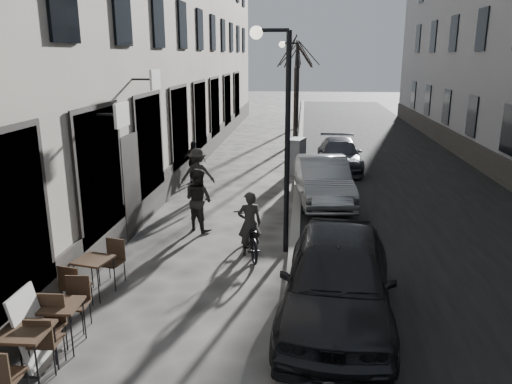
% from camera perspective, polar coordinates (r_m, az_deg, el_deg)
% --- Properties ---
extents(road, '(7.30, 60.00, 0.00)m').
position_cam_1_polar(road, '(21.79, 14.61, 2.99)').
color(road, black).
rests_on(road, ground).
extents(kerb, '(0.25, 60.00, 0.12)m').
position_cam_1_polar(kerb, '(21.50, 4.96, 3.42)').
color(kerb, gray).
rests_on(kerb, ground).
extents(streetlamp_near, '(0.90, 0.28, 5.09)m').
position_cam_1_polar(streetlamp_near, '(11.13, 2.76, 8.50)').
color(streetlamp_near, black).
rests_on(streetlamp_near, ground).
extents(streetlamp_far, '(0.90, 0.28, 5.09)m').
position_cam_1_polar(streetlamp_far, '(23.08, 4.26, 12.03)').
color(streetlamp_far, black).
rests_on(streetlamp_far, ground).
extents(tree_near, '(2.40, 2.40, 5.70)m').
position_cam_1_polar(tree_near, '(26.04, 4.66, 15.70)').
color(tree_near, black).
rests_on(tree_near, ground).
extents(tree_far, '(2.40, 2.40, 5.70)m').
position_cam_1_polar(tree_far, '(32.04, 4.85, 15.63)').
color(tree_far, black).
rests_on(tree_far, ground).
extents(bistro_set_a, '(0.68, 1.63, 0.96)m').
position_cam_1_polar(bistro_set_a, '(8.01, -24.70, -16.10)').
color(bistro_set_a, '#312315').
rests_on(bistro_set_a, ground).
extents(bistro_set_b, '(0.65, 1.53, 0.89)m').
position_cam_1_polar(bistro_set_b, '(8.64, -21.34, -13.58)').
color(bistro_set_b, '#312315').
rests_on(bistro_set_b, ground).
extents(bistro_set_c, '(0.74, 1.57, 0.90)m').
position_cam_1_polar(bistro_set_c, '(10.14, -17.97, -8.83)').
color(bistro_set_c, '#312315').
rests_on(bistro_set_c, ground).
extents(sign_board, '(0.41, 0.70, 1.19)m').
position_cam_1_polar(sign_board, '(8.36, -24.15, -14.74)').
color(sign_board, black).
rests_on(sign_board, ground).
extents(utility_cabinet, '(0.74, 1.02, 1.37)m').
position_cam_1_polar(utility_cabinet, '(19.57, 4.64, 4.11)').
color(utility_cabinet, slate).
rests_on(utility_cabinet, ground).
extents(bicycle, '(1.06, 1.87, 0.93)m').
position_cam_1_polar(bicycle, '(11.56, -0.73, -5.00)').
color(bicycle, black).
rests_on(bicycle, ground).
extents(cyclist_rider, '(0.63, 0.50, 1.52)m').
position_cam_1_polar(cyclist_rider, '(11.46, -0.73, -3.61)').
color(cyclist_rider, '#2A2825').
rests_on(cyclist_rider, ground).
extents(pedestrian_near, '(1.02, 0.97, 1.66)m').
position_cam_1_polar(pedestrian_near, '(13.16, -6.58, -0.88)').
color(pedestrian_near, black).
rests_on(pedestrian_near, ground).
extents(pedestrian_mid, '(1.15, 0.77, 1.66)m').
position_cam_1_polar(pedestrian_mid, '(15.98, -6.68, 2.03)').
color(pedestrian_mid, '#2C2927').
rests_on(pedestrian_mid, ground).
extents(pedestrian_far, '(0.96, 0.66, 1.51)m').
position_cam_1_polar(pedestrian_far, '(18.25, -7.16, 3.45)').
color(pedestrian_far, black).
rests_on(pedestrian_far, ground).
extents(car_near, '(2.27, 4.78, 1.58)m').
position_cam_1_polar(car_near, '(8.82, 9.29, -9.64)').
color(car_near, black).
rests_on(car_near, ground).
extents(car_mid, '(1.90, 4.38, 1.40)m').
position_cam_1_polar(car_mid, '(15.78, 7.67, 1.34)').
color(car_mid, gray).
rests_on(car_mid, ground).
extents(car_far, '(1.71, 4.20, 1.22)m').
position_cam_1_polar(car_far, '(20.46, 9.49, 4.22)').
color(car_far, '#35373F').
rests_on(car_far, ground).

